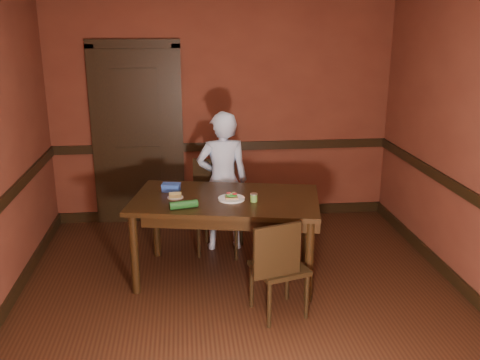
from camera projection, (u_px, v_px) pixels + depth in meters
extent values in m
cube|color=black|center=(244.00, 310.00, 4.53)|extent=(4.00, 4.50, 0.01)
cube|color=#5C291B|center=(223.00, 109.00, 6.28)|extent=(4.00, 0.02, 2.70)
cube|color=#5C291B|center=(314.00, 305.00, 2.00)|extent=(4.00, 0.02, 2.70)
cube|color=black|center=(223.00, 146.00, 6.39)|extent=(4.00, 0.03, 0.10)
cube|color=black|center=(480.00, 202.00, 4.47)|extent=(0.03, 4.50, 0.10)
cube|color=black|center=(224.00, 212.00, 6.64)|extent=(4.00, 0.03, 0.12)
cube|color=black|center=(0.00, 317.00, 4.31)|extent=(0.03, 4.50, 0.12)
cube|color=black|center=(467.00, 292.00, 4.72)|extent=(0.03, 4.50, 0.12)
cube|color=black|center=(138.00, 139.00, 6.23)|extent=(0.85, 0.04, 2.05)
cube|color=black|center=(97.00, 139.00, 6.20)|extent=(0.10, 0.06, 2.15)
cube|color=black|center=(179.00, 137.00, 6.30)|extent=(0.10, 0.06, 2.15)
cube|color=black|center=(133.00, 44.00, 5.94)|extent=(1.05, 0.06, 0.10)
cube|color=black|center=(226.00, 238.00, 5.02)|extent=(1.85, 1.27, 0.79)
imported|color=#AFC4E6|center=(223.00, 182.00, 5.57)|extent=(0.56, 0.39, 1.48)
cylinder|color=silver|center=(231.00, 199.00, 4.85)|extent=(0.24, 0.24, 0.01)
cube|color=#9C784B|center=(231.00, 197.00, 4.85)|extent=(0.11, 0.10, 0.02)
ellipsoid|color=#27862B|center=(231.00, 195.00, 4.84)|extent=(0.10, 0.09, 0.02)
cylinder|color=red|center=(229.00, 193.00, 4.85)|extent=(0.04, 0.04, 0.01)
cylinder|color=red|center=(235.00, 194.00, 4.83)|extent=(0.04, 0.04, 0.01)
cylinder|color=#96B75E|center=(229.00, 195.00, 4.81)|extent=(0.03, 0.03, 0.01)
cylinder|color=#96B75E|center=(234.00, 193.00, 4.86)|extent=(0.03, 0.03, 0.01)
cylinder|color=#96B75E|center=(231.00, 194.00, 4.84)|extent=(0.03, 0.03, 0.01)
cylinder|color=#5B913B|center=(254.00, 198.00, 4.79)|extent=(0.06, 0.06, 0.07)
cylinder|color=beige|center=(254.00, 194.00, 4.78)|extent=(0.07, 0.07, 0.01)
cylinder|color=silver|center=(175.00, 197.00, 4.89)|extent=(0.15, 0.15, 0.01)
cube|color=#EFE183|center=(175.00, 195.00, 4.89)|extent=(0.11, 0.07, 0.04)
cube|color=blue|center=(171.00, 188.00, 5.08)|extent=(0.18, 0.14, 0.06)
cube|color=blue|center=(171.00, 184.00, 5.07)|extent=(0.19, 0.15, 0.01)
cylinder|color=#18481B|center=(184.00, 205.00, 4.62)|extent=(0.26, 0.13, 0.07)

